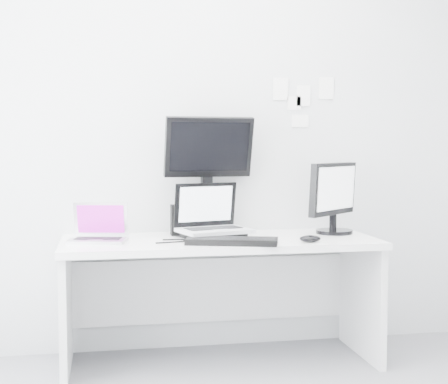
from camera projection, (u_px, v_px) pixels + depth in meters
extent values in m
plane|color=silver|center=(210.00, 132.00, 4.09)|extent=(3.60, 0.00, 3.60)
cube|color=white|center=(220.00, 301.00, 3.82)|extent=(1.80, 0.70, 0.73)
cube|color=#BCBDC1|center=(97.00, 222.00, 3.63)|extent=(0.35, 0.29, 0.23)
cube|color=black|center=(178.00, 220.00, 3.93)|extent=(0.11, 0.11, 0.18)
cube|color=silver|center=(215.00, 210.00, 3.80)|extent=(0.46, 0.40, 0.33)
cube|color=black|center=(208.00, 174.00, 3.99)|extent=(0.55, 0.24, 0.73)
cube|color=black|center=(335.00, 197.00, 4.00)|extent=(0.51, 0.49, 0.45)
cube|color=black|center=(232.00, 241.00, 3.58)|extent=(0.52, 0.31, 0.03)
ellipsoid|color=black|center=(310.00, 239.00, 3.65)|extent=(0.13, 0.08, 0.04)
cube|color=white|center=(281.00, 89.00, 4.15)|extent=(0.10, 0.00, 0.14)
cube|color=white|center=(303.00, 96.00, 4.18)|extent=(0.09, 0.00, 0.13)
cube|color=white|center=(326.00, 88.00, 4.20)|extent=(0.10, 0.00, 0.14)
cube|color=white|center=(300.00, 121.00, 4.19)|extent=(0.11, 0.00, 0.08)
cube|color=white|center=(294.00, 103.00, 4.17)|extent=(0.09, 0.00, 0.09)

